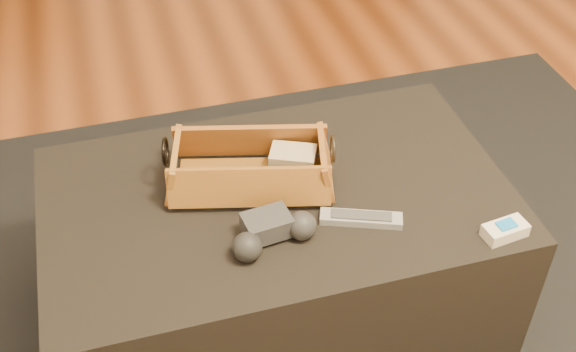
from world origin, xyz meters
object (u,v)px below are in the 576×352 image
object	(u,v)px
tv_remote	(242,179)
silver_remote	(361,218)
wicker_basket	(250,168)
ottoman	(277,259)
cream_gadget	(505,230)
game_controller	(272,232)

from	to	relation	value
tv_remote	silver_remote	world-z (taller)	tv_remote
wicker_basket	silver_remote	world-z (taller)	wicker_basket
wicker_basket	ottoman	bearing A→B (deg)	-45.91
tv_remote	wicker_basket	distance (m)	0.03
tv_remote	cream_gadget	bearing A→B (deg)	-23.01
game_controller	silver_remote	bearing A→B (deg)	2.05
cream_gadget	game_controller	bearing A→B (deg)	166.35
ottoman	wicker_basket	bearing A→B (deg)	134.09
ottoman	cream_gadget	size ratio (longest dim) A/B	10.60
game_controller	cream_gadget	size ratio (longest dim) A/B	2.01
game_controller	silver_remote	xyz separation A→B (m)	(0.19, 0.01, -0.02)
tv_remote	game_controller	size ratio (longest dim) A/B	0.98
wicker_basket	game_controller	bearing A→B (deg)	-90.51
silver_remote	cream_gadget	size ratio (longest dim) A/B	1.81
ottoman	cream_gadget	distance (m)	0.53
cream_gadget	tv_remote	bearing A→B (deg)	148.70
ottoman	game_controller	bearing A→B (deg)	-108.82
game_controller	cream_gadget	xyz separation A→B (m)	(0.45, -0.11, -0.01)
tv_remote	cream_gadget	xyz separation A→B (m)	(0.47, -0.29, -0.01)
ottoman	tv_remote	xyz separation A→B (m)	(-0.07, 0.04, 0.23)
cream_gadget	silver_remote	bearing A→B (deg)	156.00
silver_remote	wicker_basket	bearing A→B (deg)	136.63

